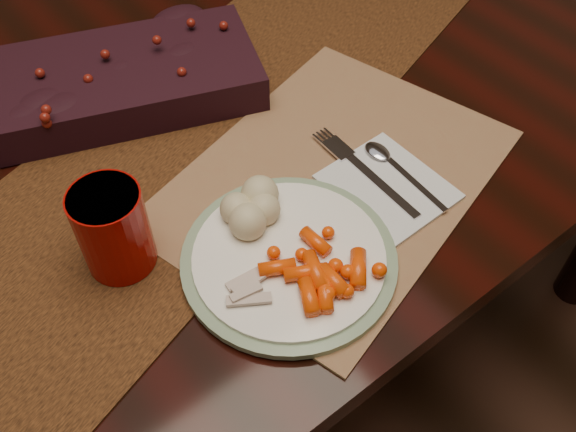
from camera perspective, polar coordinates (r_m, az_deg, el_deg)
floor at (r=1.58m, az=-6.54°, el=-11.83°), size 5.00×5.00×0.00m
dining_table at (r=1.26m, az=-8.05°, el=-3.93°), size 1.80×1.00×0.75m
table_runner at (r=0.91m, az=-10.11°, el=4.52°), size 1.73×0.87×0.00m
centerpiece at (r=1.00m, az=-14.33°, el=12.08°), size 0.44×0.32×0.08m
placemat_main at (r=0.88m, az=4.02°, el=3.38°), size 0.55×0.46×0.00m
dinner_plate at (r=0.78m, az=0.09°, el=-3.79°), size 0.34×0.34×0.01m
baby_carrots at (r=0.75m, az=2.62°, el=-4.45°), size 0.11×0.09×0.02m
mashed_potatoes at (r=0.79m, az=-3.51°, el=1.14°), size 0.10×0.10×0.04m
turkey_shreds at (r=0.74m, az=-3.40°, el=-6.10°), size 0.09×0.08×0.02m
napkin at (r=0.87m, az=8.85°, el=2.59°), size 0.14×0.16×0.01m
fork at (r=0.87m, az=7.33°, el=3.59°), size 0.03×0.18×0.00m
spoon at (r=0.88m, az=10.24°, el=3.71°), size 0.04×0.14×0.00m
red_cup at (r=0.77m, az=-15.27°, el=-1.16°), size 0.11×0.11×0.12m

